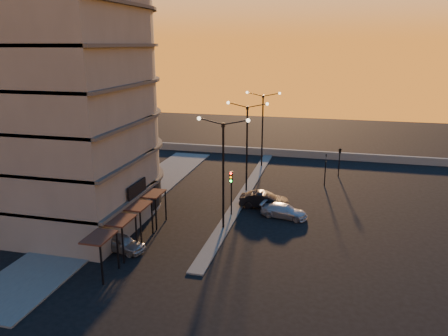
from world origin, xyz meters
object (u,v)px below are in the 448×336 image
(car_wagon, at_px, (284,211))
(car_hatchback, at_px, (121,243))
(traffic_light_main, at_px, (231,186))
(car_sedan, at_px, (264,200))
(streetlamp_mid, at_px, (247,140))

(car_wagon, bearing_deg, car_hatchback, 140.51)
(car_wagon, bearing_deg, traffic_light_main, 110.47)
(traffic_light_main, xyz_separation_m, car_hatchback, (-6.50, -8.74, -2.23))
(car_sedan, bearing_deg, car_wagon, -135.96)
(streetlamp_mid, height_order, car_hatchback, streetlamp_mid)
(traffic_light_main, xyz_separation_m, car_sedan, (2.55, 2.87, -2.13))
(traffic_light_main, distance_m, car_hatchback, 11.12)
(traffic_light_main, distance_m, car_wagon, 5.30)
(traffic_light_main, relative_size, car_wagon, 1.01)
(streetlamp_mid, distance_m, car_hatchback, 17.85)
(car_sedan, relative_size, car_wagon, 1.09)
(car_hatchback, distance_m, car_wagon, 14.77)
(traffic_light_main, bearing_deg, car_hatchback, -126.63)
(car_sedan, bearing_deg, streetlamp_mid, 27.81)
(car_sedan, height_order, car_wagon, car_sedan)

